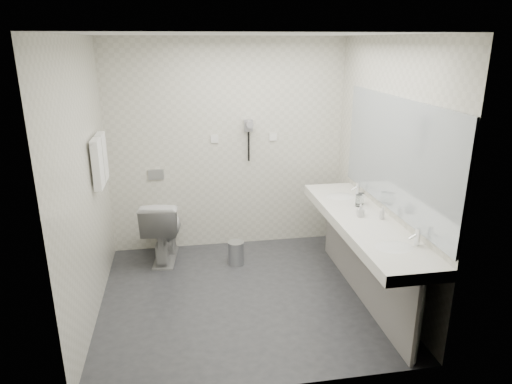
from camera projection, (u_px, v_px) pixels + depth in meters
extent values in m
plane|color=#2C2D32|center=(244.00, 296.00, 4.63)|extent=(2.80, 2.80, 0.00)
plane|color=white|center=(241.00, 34.00, 3.84)|extent=(2.80, 2.80, 0.00)
plane|color=silver|center=(227.00, 147.00, 5.45)|extent=(2.80, 0.00, 2.80)
plane|color=silver|center=(270.00, 233.00, 3.02)|extent=(2.80, 0.00, 2.80)
plane|color=silver|center=(84.00, 185.00, 4.01)|extent=(0.00, 2.60, 2.60)
plane|color=silver|center=(385.00, 170.00, 4.46)|extent=(0.00, 2.60, 2.60)
cube|color=white|center=(363.00, 223.00, 4.37)|extent=(0.55, 2.20, 0.10)
cube|color=gray|center=(362.00, 263.00, 4.51)|extent=(0.03, 2.15, 0.75)
cylinder|color=silver|center=(418.00, 324.00, 3.54)|extent=(0.06, 0.06, 0.75)
cylinder|color=silver|center=(331.00, 223.00, 5.49)|extent=(0.06, 0.06, 0.75)
cube|color=#B2BCC6|center=(395.00, 155.00, 4.21)|extent=(0.02, 2.20, 1.05)
ellipsoid|color=white|center=(394.00, 249.00, 3.75)|extent=(0.40, 0.31, 0.05)
ellipsoid|color=white|center=(340.00, 197.00, 4.97)|extent=(0.40, 0.31, 0.05)
cylinder|color=silver|center=(417.00, 237.00, 3.75)|extent=(0.04, 0.04, 0.15)
cylinder|color=silver|center=(358.00, 189.00, 4.97)|extent=(0.04, 0.04, 0.15)
imported|color=silver|center=(360.00, 211.00, 4.37)|extent=(0.05, 0.05, 0.11)
imported|color=silver|center=(361.00, 210.00, 4.42)|extent=(0.10, 0.10, 0.10)
imported|color=silver|center=(382.00, 213.00, 4.31)|extent=(0.06, 0.06, 0.12)
cylinder|color=silver|center=(359.00, 201.00, 4.65)|extent=(0.08, 0.08, 0.12)
cylinder|color=silver|center=(361.00, 198.00, 4.71)|extent=(0.08, 0.08, 0.12)
imported|color=white|center=(163.00, 229.00, 5.32)|extent=(0.51, 0.79, 0.75)
cube|color=#B2B5BA|center=(156.00, 175.00, 5.40)|extent=(0.18, 0.02, 0.12)
cylinder|color=#B2B5BA|center=(236.00, 253.00, 5.26)|extent=(0.22, 0.22, 0.26)
cylinder|color=#B2B5BA|center=(236.00, 243.00, 5.22)|extent=(0.18, 0.18, 0.02)
cylinder|color=silver|center=(96.00, 138.00, 4.44)|extent=(0.02, 0.62, 0.02)
cube|color=white|center=(98.00, 164.00, 4.38)|extent=(0.07, 0.24, 0.48)
cube|color=white|center=(102.00, 157.00, 4.64)|extent=(0.07, 0.24, 0.48)
cube|color=gray|center=(248.00, 125.00, 5.39)|extent=(0.10, 0.04, 0.14)
cylinder|color=gray|center=(249.00, 124.00, 5.31)|extent=(0.08, 0.14, 0.08)
cylinder|color=black|center=(249.00, 147.00, 5.45)|extent=(0.02, 0.02, 0.35)
cube|color=white|center=(215.00, 139.00, 5.39)|extent=(0.09, 0.02, 0.09)
cube|color=white|center=(273.00, 137.00, 5.50)|extent=(0.09, 0.02, 0.09)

